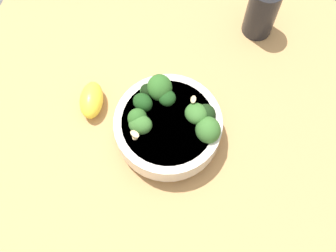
# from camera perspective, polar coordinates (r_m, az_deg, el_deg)

# --- Properties ---
(ground_plane) EXTENTS (0.72, 0.72, 0.05)m
(ground_plane) POSITION_cam_1_polar(r_m,az_deg,el_deg) (0.75, -3.19, 0.41)
(ground_plane) COLOR tan
(bowl_of_broccoli) EXTENTS (0.18, 0.18, 0.10)m
(bowl_of_broccoli) POSITION_cam_1_polar(r_m,az_deg,el_deg) (0.68, 0.08, 0.33)
(bowl_of_broccoli) COLOR silver
(bowl_of_broccoli) RESTS_ON ground_plane
(lemon_wedge) EXTENTS (0.06, 0.08, 0.04)m
(lemon_wedge) POSITION_cam_1_polar(r_m,az_deg,el_deg) (0.74, -10.61, 3.84)
(lemon_wedge) COLOR yellow
(lemon_wedge) RESTS_ON ground_plane
(bottle_tall) EXTENTS (0.06, 0.06, 0.13)m
(bottle_tall) POSITION_cam_1_polar(r_m,az_deg,el_deg) (0.80, 13.12, 15.64)
(bottle_tall) COLOR black
(bottle_tall) RESTS_ON ground_plane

